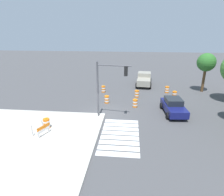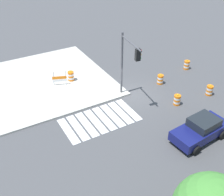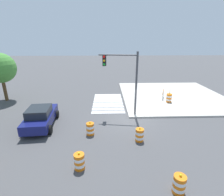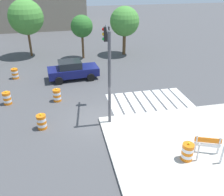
{
  "view_description": "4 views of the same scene",
  "coord_description": "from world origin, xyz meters",
  "px_view_note": "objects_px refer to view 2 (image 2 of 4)",
  "views": [
    {
      "loc": [
        18.19,
        2.55,
        8.47
      ],
      "look_at": [
        -0.36,
        0.69,
        1.77
      ],
      "focal_mm": 30.81,
      "sensor_mm": 36.0,
      "label": 1
    },
    {
      "loc": [
        11.6,
        16.85,
        13.27
      ],
      "look_at": [
        2.33,
        0.78,
        0.89
      ],
      "focal_mm": 44.36,
      "sensor_mm": 36.0,
      "label": 2
    },
    {
      "loc": [
        -13.45,
        1.92,
        6.58
      ],
      "look_at": [
        1.99,
        1.43,
        1.22
      ],
      "focal_mm": 27.33,
      "sensor_mm": 36.0,
      "label": 3
    },
    {
      "loc": [
        -1.92,
        -13.11,
        8.32
      ],
      "look_at": [
        1.11,
        1.11,
        0.86
      ],
      "focal_mm": 39.19,
      "sensor_mm": 36.0,
      "label": 4
    }
  ],
  "objects_px": {
    "traffic_barrel_far_curb": "(177,100)",
    "construction_barricade": "(60,79)",
    "sports_car": "(201,129)",
    "traffic_barrel_near_corner": "(187,65)",
    "traffic_barrel_on_sidewalk": "(71,76)",
    "traffic_barrel_median_near": "(209,90)",
    "traffic_light_pole": "(128,59)",
    "traffic_barrel_crosswalk_end": "(160,79)"
  },
  "relations": [
    {
      "from": "traffic_barrel_far_curb",
      "to": "construction_barricade",
      "type": "bearing_deg",
      "value": -46.84
    },
    {
      "from": "sports_car",
      "to": "construction_barricade",
      "type": "relative_size",
      "value": 3.1
    },
    {
      "from": "traffic_barrel_near_corner",
      "to": "construction_barricade",
      "type": "xyz_separation_m",
      "value": [
        12.39,
        -3.36,
        0.27
      ]
    },
    {
      "from": "traffic_barrel_far_curb",
      "to": "traffic_barrel_on_sidewalk",
      "type": "distance_m",
      "value": 9.99
    },
    {
      "from": "traffic_barrel_near_corner",
      "to": "traffic_barrel_on_sidewalk",
      "type": "distance_m",
      "value": 11.76
    },
    {
      "from": "sports_car",
      "to": "traffic_barrel_far_curb",
      "type": "height_order",
      "value": "sports_car"
    },
    {
      "from": "traffic_barrel_near_corner",
      "to": "traffic_barrel_far_curb",
      "type": "distance_m",
      "value": 6.75
    },
    {
      "from": "traffic_barrel_median_near",
      "to": "traffic_light_pole",
      "type": "distance_m",
      "value": 8.09
    },
    {
      "from": "traffic_barrel_on_sidewalk",
      "to": "sports_car",
      "type": "bearing_deg",
      "value": 111.65
    },
    {
      "from": "traffic_barrel_on_sidewalk",
      "to": "traffic_light_pole",
      "type": "xyz_separation_m",
      "value": [
        -2.86,
        5.27,
        3.31
      ]
    },
    {
      "from": "traffic_barrel_crosswalk_end",
      "to": "traffic_barrel_on_sidewalk",
      "type": "relative_size",
      "value": 1.0
    },
    {
      "from": "traffic_barrel_median_near",
      "to": "traffic_barrel_on_sidewalk",
      "type": "bearing_deg",
      "value": -40.42
    },
    {
      "from": "sports_car",
      "to": "construction_barricade",
      "type": "bearing_deg",
      "value": -63.46
    },
    {
      "from": "traffic_barrel_near_corner",
      "to": "traffic_barrel_on_sidewalk",
      "type": "bearing_deg",
      "value": -17.21
    },
    {
      "from": "traffic_barrel_far_curb",
      "to": "sports_car",
      "type": "bearing_deg",
      "value": 70.68
    },
    {
      "from": "traffic_barrel_far_curb",
      "to": "traffic_barrel_on_sidewalk",
      "type": "xyz_separation_m",
      "value": [
        6.12,
        -7.89,
        0.15
      ]
    },
    {
      "from": "traffic_barrel_on_sidewalk",
      "to": "traffic_barrel_median_near",
      "type": "bearing_deg",
      "value": 139.58
    },
    {
      "from": "traffic_barrel_far_curb",
      "to": "traffic_barrel_on_sidewalk",
      "type": "bearing_deg",
      "value": -52.18
    },
    {
      "from": "traffic_barrel_far_curb",
      "to": "traffic_light_pole",
      "type": "relative_size",
      "value": 0.19
    },
    {
      "from": "traffic_barrel_crosswalk_end",
      "to": "traffic_barrel_far_curb",
      "type": "xyz_separation_m",
      "value": [
        0.93,
        3.41,
        0.0
      ]
    },
    {
      "from": "traffic_barrel_median_near",
      "to": "sports_car",
      "type": "bearing_deg",
      "value": 37.57
    },
    {
      "from": "traffic_barrel_near_corner",
      "to": "traffic_barrel_far_curb",
      "type": "xyz_separation_m",
      "value": [
        5.11,
        4.41,
        0.0
      ]
    },
    {
      "from": "traffic_barrel_near_corner",
      "to": "construction_barricade",
      "type": "height_order",
      "value": "construction_barricade"
    },
    {
      "from": "traffic_barrel_far_curb",
      "to": "construction_barricade",
      "type": "height_order",
      "value": "construction_barricade"
    },
    {
      "from": "traffic_barrel_crosswalk_end",
      "to": "traffic_barrel_on_sidewalk",
      "type": "xyz_separation_m",
      "value": [
        7.06,
        -4.48,
        0.15
      ]
    },
    {
      "from": "traffic_barrel_on_sidewalk",
      "to": "construction_barricade",
      "type": "distance_m",
      "value": 1.17
    },
    {
      "from": "traffic_barrel_crosswalk_end",
      "to": "traffic_barrel_near_corner",
      "type": "bearing_deg",
      "value": -166.51
    },
    {
      "from": "traffic_barrel_median_near",
      "to": "construction_barricade",
      "type": "bearing_deg",
      "value": -36.81
    },
    {
      "from": "traffic_barrel_crosswalk_end",
      "to": "construction_barricade",
      "type": "distance_m",
      "value": 9.31
    },
    {
      "from": "sports_car",
      "to": "traffic_barrel_far_curb",
      "type": "bearing_deg",
      "value": -109.32
    },
    {
      "from": "sports_car",
      "to": "traffic_light_pole",
      "type": "xyz_separation_m",
      "value": [
        1.86,
        -6.62,
        3.1
      ]
    },
    {
      "from": "construction_barricade",
      "to": "traffic_barrel_near_corner",
      "type": "bearing_deg",
      "value": 164.84
    },
    {
      "from": "traffic_barrel_on_sidewalk",
      "to": "construction_barricade",
      "type": "bearing_deg",
      "value": 6.02
    },
    {
      "from": "traffic_light_pole",
      "to": "sports_car",
      "type": "bearing_deg",
      "value": 105.71
    },
    {
      "from": "traffic_barrel_on_sidewalk",
      "to": "construction_barricade",
      "type": "xyz_separation_m",
      "value": [
        1.16,
        0.12,
        0.12
      ]
    },
    {
      "from": "sports_car",
      "to": "traffic_barrel_median_near",
      "type": "xyz_separation_m",
      "value": [
        -4.86,
        -3.74,
        -0.36
      ]
    },
    {
      "from": "traffic_barrel_near_corner",
      "to": "sports_car",
      "type": "bearing_deg",
      "value": 52.24
    },
    {
      "from": "traffic_barrel_far_curb",
      "to": "traffic_light_pole",
      "type": "distance_m",
      "value": 5.43
    },
    {
      "from": "traffic_barrel_near_corner",
      "to": "construction_barricade",
      "type": "bearing_deg",
      "value": -15.16
    },
    {
      "from": "traffic_barrel_crosswalk_end",
      "to": "construction_barricade",
      "type": "xyz_separation_m",
      "value": [
        8.22,
        -4.36,
        0.27
      ]
    },
    {
      "from": "traffic_barrel_median_near",
      "to": "traffic_barrel_on_sidewalk",
      "type": "height_order",
      "value": "traffic_barrel_on_sidewalk"
    },
    {
      "from": "traffic_barrel_near_corner",
      "to": "traffic_light_pole",
      "type": "xyz_separation_m",
      "value": [
        8.38,
        1.79,
        3.46
      ]
    }
  ]
}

